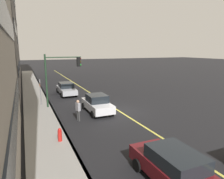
{
  "coord_description": "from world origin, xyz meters",
  "views": [
    {
      "loc": [
        -15.76,
        7.64,
        5.43
      ],
      "look_at": [
        0.59,
        0.48,
        1.93
      ],
      "focal_mm": 32.73,
      "sensor_mm": 36.0,
      "label": 1
    }
  ],
  "objects_px": {
    "car_silver": "(66,89)",
    "pedestrian_with_backpack": "(78,109)",
    "street_sign_post": "(40,90)",
    "car_white": "(97,104)",
    "traffic_light_mast": "(61,71)",
    "car_maroon": "(176,169)",
    "fire_hydrant": "(60,136)"
  },
  "relations": [
    {
      "from": "street_sign_post",
      "to": "fire_hydrant",
      "type": "relative_size",
      "value": 2.83
    },
    {
      "from": "pedestrian_with_backpack",
      "to": "car_white",
      "type": "bearing_deg",
      "value": -53.27
    },
    {
      "from": "pedestrian_with_backpack",
      "to": "traffic_light_mast",
      "type": "xyz_separation_m",
      "value": [
        4.48,
        0.44,
        2.48
      ]
    },
    {
      "from": "street_sign_post",
      "to": "car_maroon",
      "type": "bearing_deg",
      "value": -165.19
    },
    {
      "from": "street_sign_post",
      "to": "car_white",
      "type": "bearing_deg",
      "value": -132.45
    },
    {
      "from": "car_white",
      "to": "street_sign_post",
      "type": "distance_m",
      "value": 5.95
    },
    {
      "from": "traffic_light_mast",
      "to": "fire_hydrant",
      "type": "relative_size",
      "value": 5.35
    },
    {
      "from": "car_silver",
      "to": "street_sign_post",
      "type": "xyz_separation_m",
      "value": [
        -4.35,
        3.32,
        0.83
      ]
    },
    {
      "from": "car_silver",
      "to": "traffic_light_mast",
      "type": "height_order",
      "value": "traffic_light_mast"
    },
    {
      "from": "pedestrian_with_backpack",
      "to": "street_sign_post",
      "type": "bearing_deg",
      "value": 22.45
    },
    {
      "from": "car_white",
      "to": "car_maroon",
      "type": "xyz_separation_m",
      "value": [
        -10.68,
        0.48,
        -0.01
      ]
    },
    {
      "from": "pedestrian_with_backpack",
      "to": "car_silver",
      "type": "bearing_deg",
      "value": -5.97
    },
    {
      "from": "street_sign_post",
      "to": "car_silver",
      "type": "bearing_deg",
      "value": -37.35
    },
    {
      "from": "car_white",
      "to": "fire_hydrant",
      "type": "height_order",
      "value": "car_white"
    },
    {
      "from": "car_silver",
      "to": "pedestrian_with_backpack",
      "type": "distance_m",
      "value": 9.93
    },
    {
      "from": "car_silver",
      "to": "fire_hydrant",
      "type": "relative_size",
      "value": 5.06
    },
    {
      "from": "car_silver",
      "to": "traffic_light_mast",
      "type": "xyz_separation_m",
      "value": [
        -5.39,
        1.47,
        2.71
      ]
    },
    {
      "from": "pedestrian_with_backpack",
      "to": "traffic_light_mast",
      "type": "bearing_deg",
      "value": 5.58
    },
    {
      "from": "car_maroon",
      "to": "fire_hydrant",
      "type": "bearing_deg",
      "value": 31.64
    },
    {
      "from": "car_silver",
      "to": "car_maroon",
      "type": "relative_size",
      "value": 1.01
    },
    {
      "from": "car_white",
      "to": "street_sign_post",
      "type": "height_order",
      "value": "street_sign_post"
    },
    {
      "from": "car_maroon",
      "to": "street_sign_post",
      "type": "relative_size",
      "value": 1.77
    },
    {
      "from": "car_white",
      "to": "traffic_light_mast",
      "type": "bearing_deg",
      "value": 40.52
    },
    {
      "from": "car_white",
      "to": "fire_hydrant",
      "type": "distance_m",
      "value": 6.35
    },
    {
      "from": "pedestrian_with_backpack",
      "to": "car_maroon",
      "type": "bearing_deg",
      "value": -170.11
    },
    {
      "from": "street_sign_post",
      "to": "fire_hydrant",
      "type": "height_order",
      "value": "street_sign_post"
    },
    {
      "from": "car_silver",
      "to": "pedestrian_with_backpack",
      "type": "xyz_separation_m",
      "value": [
        -9.87,
        1.03,
        0.23
      ]
    },
    {
      "from": "car_silver",
      "to": "pedestrian_with_backpack",
      "type": "relative_size",
      "value": 2.86
    },
    {
      "from": "car_white",
      "to": "car_maroon",
      "type": "bearing_deg",
      "value": 177.44
    },
    {
      "from": "car_maroon",
      "to": "pedestrian_with_backpack",
      "type": "bearing_deg",
      "value": 9.89
    },
    {
      "from": "car_silver",
      "to": "traffic_light_mast",
      "type": "relative_size",
      "value": 0.94
    },
    {
      "from": "pedestrian_with_backpack",
      "to": "fire_hydrant",
      "type": "xyz_separation_m",
      "value": [
        -3.34,
        1.98,
        -0.5
      ]
    }
  ]
}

